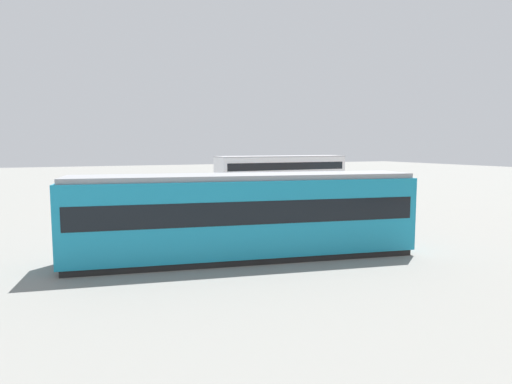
# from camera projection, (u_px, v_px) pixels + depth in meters

# --- Properties ---
(ground_plane) EXTENTS (160.00, 160.00, 0.00)m
(ground_plane) POSITION_uv_depth(u_px,v_px,m) (259.00, 209.00, 32.16)
(ground_plane) COLOR gray
(double_decker_bus) EXTENTS (11.31, 2.53, 3.83)m
(double_decker_bus) POSITION_uv_depth(u_px,v_px,m) (281.00, 178.00, 36.23)
(double_decker_bus) COLOR white
(double_decker_bus) RESTS_ON ground
(tram_yellow) EXTENTS (14.37, 5.12, 3.48)m
(tram_yellow) POSITION_uv_depth(u_px,v_px,m) (245.00, 215.00, 17.95)
(tram_yellow) COLOR teal
(tram_yellow) RESTS_ON ground
(pedestrian_near_railing) EXTENTS (0.40, 0.40, 1.77)m
(pedestrian_near_railing) POSITION_uv_depth(u_px,v_px,m) (251.00, 203.00, 27.83)
(pedestrian_near_railing) COLOR black
(pedestrian_near_railing) RESTS_ON ground
(pedestrian_crossing) EXTENTS (0.45, 0.45, 1.58)m
(pedestrian_crossing) POSITION_uv_depth(u_px,v_px,m) (315.00, 215.00, 23.83)
(pedestrian_crossing) COLOR black
(pedestrian_crossing) RESTS_ON ground
(pedestrian_railing) EXTENTS (6.58, 0.53, 1.08)m
(pedestrian_railing) POSITION_uv_depth(u_px,v_px,m) (243.00, 210.00, 26.67)
(pedestrian_railing) COLOR gray
(pedestrian_railing) RESTS_ON ground
(info_sign) EXTENTS (0.96, 0.14, 2.55)m
(info_sign) POSITION_uv_depth(u_px,v_px,m) (152.00, 200.00, 23.59)
(info_sign) COLOR slate
(info_sign) RESTS_ON ground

